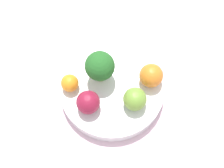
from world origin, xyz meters
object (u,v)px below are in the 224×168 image
object	(u,v)px
orange_back	(70,83)
apple_green	(88,102)
orange_front	(151,76)
bowl	(112,89)
broccoli	(100,67)
apple_red	(135,99)

from	to	relation	value
orange_back	apple_green	bearing A→B (deg)	-57.17
orange_front	bowl	bearing A→B (deg)	178.98
broccoli	apple_red	distance (m)	0.09
bowl	apple_green	bearing A→B (deg)	-145.26
broccoli	apple_red	size ratio (longest dim) A/B	1.67
bowl	apple_red	xyz separation A→B (m)	(0.04, -0.04, 0.04)
orange_front	orange_back	bearing A→B (deg)	175.29
orange_front	orange_back	size ratio (longest dim) A/B	1.34
bowl	broccoli	xyz separation A→B (m)	(-0.02, 0.02, 0.06)
bowl	apple_red	size ratio (longest dim) A/B	4.69
orange_front	orange_back	world-z (taller)	orange_front
orange_front	orange_back	xyz separation A→B (m)	(-0.16, 0.01, -0.01)
bowl	orange_back	distance (m)	0.09
apple_green	bowl	bearing A→B (deg)	34.74
bowl	apple_green	world-z (taller)	apple_green
bowl	apple_green	xyz separation A→B (m)	(-0.05, -0.04, 0.04)
apple_green	orange_front	size ratio (longest dim) A/B	0.97
apple_red	apple_green	xyz separation A→B (m)	(-0.09, 0.01, 0.00)
apple_red	orange_front	xyz separation A→B (m)	(0.04, 0.04, 0.00)
orange_back	broccoli	bearing A→B (deg)	11.60
broccoli	apple_red	world-z (taller)	broccoli
broccoli	orange_back	bearing A→B (deg)	-168.40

